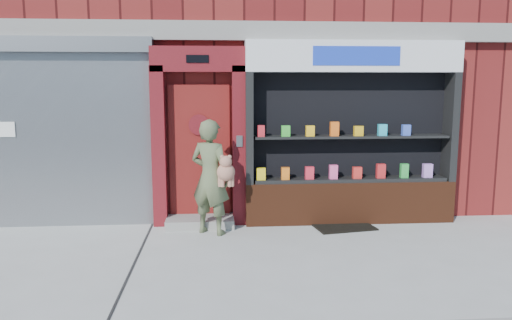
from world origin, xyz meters
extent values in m
plane|color=#9E9E99|center=(0.00, 0.00, 0.00)|extent=(80.00, 80.00, 0.00)
cube|color=#5F1515|center=(0.00, 6.00, 4.00)|extent=(12.00, 8.00, 8.00)
cube|color=gray|center=(0.00, 1.92, 3.15)|extent=(12.00, 0.16, 0.30)
cube|color=gray|center=(-3.00, 1.94, 1.40)|extent=(3.00, 0.10, 2.80)
cube|color=slate|center=(-3.00, 1.88, 2.92)|extent=(3.10, 0.30, 0.24)
cube|color=white|center=(-3.80, 1.88, 1.60)|extent=(0.30, 0.01, 0.24)
cube|color=#580F15|center=(-1.40, 1.86, 1.30)|extent=(0.22, 0.28, 2.60)
cube|color=#580F15|center=(-0.10, 1.86, 1.30)|extent=(0.22, 0.28, 2.60)
cube|color=#580F15|center=(-0.75, 1.86, 2.70)|extent=(1.50, 0.28, 0.40)
cube|color=black|center=(-0.75, 1.71, 2.70)|extent=(0.35, 0.01, 0.12)
cube|color=maroon|center=(-0.75, 1.97, 1.20)|extent=(1.00, 0.06, 2.20)
cylinder|color=black|center=(-0.75, 1.93, 1.65)|extent=(0.28, 0.02, 0.28)
cylinder|color=#580F15|center=(-0.75, 1.92, 1.65)|extent=(0.34, 0.02, 0.34)
cube|color=gray|center=(-0.75, 1.70, 0.07)|extent=(1.10, 0.55, 0.15)
cube|color=slate|center=(-0.10, 1.71, 1.40)|extent=(0.10, 0.02, 0.18)
cube|color=#522513|center=(1.75, 1.80, 0.35)|extent=(3.50, 0.40, 0.70)
cube|color=black|center=(0.06, 1.80, 1.60)|extent=(0.12, 0.40, 1.80)
cube|color=black|center=(3.44, 1.80, 1.60)|extent=(0.12, 0.40, 1.80)
cube|color=black|center=(1.75, 1.99, 1.60)|extent=(3.30, 0.03, 1.80)
cube|color=black|center=(1.75, 1.80, 0.73)|extent=(3.20, 0.36, 0.06)
cube|color=black|center=(1.75, 1.80, 1.45)|extent=(3.20, 0.36, 0.04)
cube|color=white|center=(1.75, 1.80, 2.75)|extent=(3.50, 0.40, 0.50)
cube|color=#1733AE|center=(1.75, 1.59, 2.75)|extent=(1.40, 0.01, 0.30)
cube|color=yellow|center=(0.25, 1.72, 0.86)|extent=(0.14, 0.09, 0.20)
cube|color=orange|center=(0.65, 1.72, 0.86)|extent=(0.13, 0.09, 0.20)
cube|color=red|center=(1.05, 1.72, 0.86)|extent=(0.14, 0.09, 0.21)
cube|color=#FA5398|center=(1.45, 1.72, 0.88)|extent=(0.13, 0.09, 0.23)
cube|color=red|center=(1.85, 1.72, 0.86)|extent=(0.14, 0.09, 0.19)
cube|color=red|center=(2.25, 1.72, 0.88)|extent=(0.14, 0.09, 0.24)
cube|color=green|center=(2.65, 1.72, 0.88)|extent=(0.12, 0.09, 0.24)
cube|color=#B77ADC|center=(3.05, 1.72, 0.88)|extent=(0.15, 0.09, 0.23)
cube|color=red|center=(0.25, 1.72, 1.56)|extent=(0.11, 0.09, 0.18)
cube|color=green|center=(0.65, 1.72, 1.56)|extent=(0.14, 0.09, 0.18)
cube|color=yellow|center=(1.05, 1.72, 1.56)|extent=(0.14, 0.09, 0.17)
cube|color=orange|center=(1.45, 1.72, 1.59)|extent=(0.14, 0.09, 0.23)
cube|color=gold|center=(1.85, 1.72, 1.55)|extent=(0.15, 0.09, 0.16)
cube|color=#29B0CD|center=(2.25, 1.72, 1.56)|extent=(0.14, 0.09, 0.19)
cube|color=blue|center=(2.65, 1.72, 1.56)|extent=(0.13, 0.09, 0.18)
imported|color=#545F3E|center=(-0.57, 1.31, 0.89)|extent=(0.78, 0.69, 1.79)
sphere|color=#A36851|center=(-0.33, 1.18, 0.99)|extent=(0.28, 0.28, 0.28)
sphere|color=#A36851|center=(-0.33, 1.14, 1.16)|extent=(0.18, 0.18, 0.18)
sphere|color=#A36851|center=(-0.38, 1.14, 1.23)|extent=(0.06, 0.06, 0.06)
sphere|color=#A36851|center=(-0.27, 1.14, 1.23)|extent=(0.06, 0.06, 0.06)
cylinder|color=#A36851|center=(-0.42, 1.18, 0.85)|extent=(0.06, 0.06, 0.17)
cylinder|color=#A36851|center=(-0.24, 1.18, 0.85)|extent=(0.06, 0.06, 0.17)
cylinder|color=#A36851|center=(-0.38, 1.16, 0.85)|extent=(0.06, 0.06, 0.17)
cylinder|color=#A36851|center=(-0.27, 1.16, 0.85)|extent=(0.06, 0.06, 0.17)
cube|color=black|center=(1.58, 1.49, 0.01)|extent=(1.05, 0.82, 0.02)
camera|label=1|loc=(-0.44, -6.26, 2.33)|focal=35.00mm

